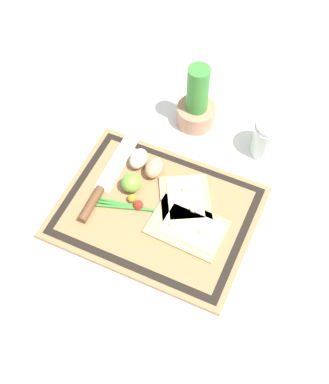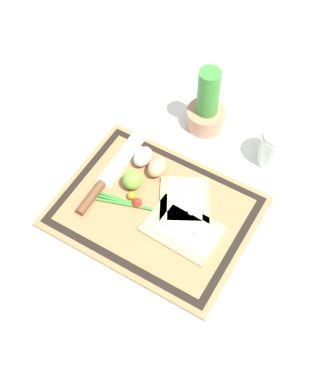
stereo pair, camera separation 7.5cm
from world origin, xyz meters
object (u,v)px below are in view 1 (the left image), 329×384
Objects in this scene: cherry_tomato_yellow at (132,199)px; herb_pot at (197,105)px; knife at (101,188)px; pizza_slice_near at (188,228)px; pizza_slice_far at (186,201)px; cherry_tomato_red at (138,205)px; egg_brown at (154,168)px; sauce_jar at (269,140)px; lime at (131,183)px; egg_pink at (139,159)px.

cherry_tomato_yellow is 0.11× the size of herb_pot.
knife reaches higher than cherry_tomato_yellow.
pizza_slice_near is 0.07m from pizza_slice_far.
cherry_tomato_red is 0.12× the size of herb_pot.
egg_brown reaches higher than cherry_tomato_yellow.
sauce_jar is (0.33, 0.30, 0.02)m from knife.
lime is 2.39× the size of cherry_tomato_yellow.
pizza_slice_near is 3.08× the size of egg_brown.
herb_pot reaches higher than cherry_tomato_red.
lime reaches higher than egg_brown.
egg_brown is 0.22m from herb_pot.
sauce_jar is at bearing 53.78° from cherry_tomato_red.
herb_pot is 0.21m from sauce_jar.
cherry_tomato_red is at bearing -148.65° from pizza_slice_far.
herb_pot is (0.07, 0.20, 0.03)m from egg_pink.
herb_pot is at bearing 82.98° from cherry_tomato_yellow.
egg_brown is 0.07m from lime.
herb_pot is at bearing 68.85° from knife.
knife is at bearing -152.08° from lime.
egg_pink is at bearing -146.25° from sauce_jar.
lime is at bearing -77.36° from egg_pink.
pizza_slice_far is 0.28m from herb_pot.
egg_pink reaches higher than cherry_tomato_red.
herb_pot is at bearing 83.31° from egg_brown.
cherry_tomato_red is 0.22× the size of sauce_jar.
cherry_tomato_red is (0.01, -0.11, -0.01)m from egg_brown.
cherry_tomato_yellow is (0.08, 0.00, 0.00)m from knife.
lime is 0.26× the size of herb_pot.
egg_brown is at bearing -139.82° from sauce_jar.
cherry_tomato_red is at bearing -20.56° from cherry_tomato_yellow.
cherry_tomato_red is (-0.10, -0.06, 0.01)m from pizza_slice_far.
pizza_slice_near is 0.15m from cherry_tomato_yellow.
herb_pot is (0.02, 0.32, 0.04)m from cherry_tomato_red.
lime is at bearing 132.77° from cherry_tomato_red.
herb_pot is at bearing 107.45° from pizza_slice_far.
egg_pink is at bearing 66.04° from knife.
pizza_slice_near is 0.59× the size of knife.
cherry_tomato_yellow is at bearing -97.72° from egg_brown.
egg_pink is (-0.15, 0.06, 0.02)m from pizza_slice_far.
herb_pot is (0.06, 0.28, 0.03)m from lime.
egg_pink reaches higher than pizza_slice_far.
egg_brown is 0.11m from cherry_tomato_red.
egg_brown is at bearing 141.34° from pizza_slice_near.
sauce_jar is at bearing 40.18° from egg_brown.
sauce_jar is (0.25, 0.30, 0.02)m from cherry_tomato_yellow.
egg_pink is 0.31× the size of herb_pot.
cherry_tomato_yellow is (0.02, -0.03, -0.01)m from lime.
egg_pink is at bearing 115.59° from cherry_tomato_red.
lime is (0.02, -0.07, 0.00)m from egg_pink.
sauce_jar is (0.23, 0.20, 0.01)m from egg_brown.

